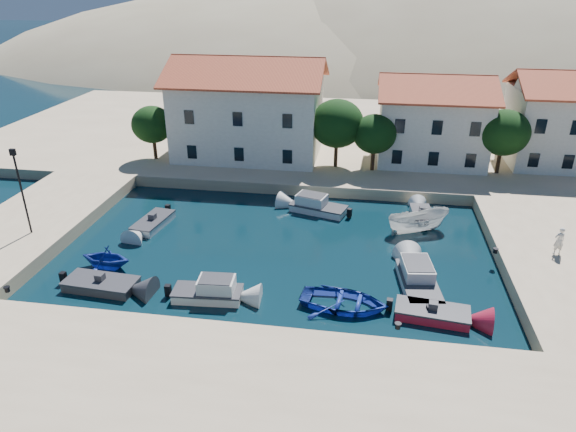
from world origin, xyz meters
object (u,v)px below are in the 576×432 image
Objects in this scene: rowboat_south at (344,307)px; boat_east at (417,232)px; building_left at (248,106)px; cabin_cruiser_south at (208,292)px; building_right at (562,117)px; cabin_cruiser_east at (419,282)px; pedestrian at (559,241)px; lamppost at (20,184)px; building_mid at (433,118)px.

boat_east reaches higher than rowboat_south.
cabin_cruiser_south is at bearing -83.22° from building_left.
building_right is 38.32m from cabin_cruiser_south.
cabin_cruiser_east is at bearing -54.24° from building_left.
boat_east is 9.66m from pedestrian.
cabin_cruiser_south is (14.43, -4.66, -4.28)m from lamppost.
cabin_cruiser_south is 12.97m from cabin_cruiser_east.
boat_east is at bearing 13.10° from lamppost.
building_left is 27.35m from rowboat_south.
boat_east is at bearing -97.66° from building_mid.
cabin_cruiser_south is (2.93, -24.66, -5.46)m from building_left.
pedestrian is at bearing 3.95° from lamppost.
lamppost is 1.46× the size of cabin_cruiser_south.
rowboat_south is 11.79m from boat_east.
lamppost reaches higher than cabin_cruiser_south.
pedestrian reaches higher than cabin_cruiser_east.
cabin_cruiser_east is at bearing -96.23° from building_mid.
lamppost is at bearing 79.12° from boat_east.
cabin_cruiser_east is (27.03, -1.57, -4.28)m from lamppost.
building_mid is (18.00, 1.00, -0.71)m from building_left.
rowboat_south is (-6.91, -25.29, -5.22)m from building_mid.
building_left reaches higher than rowboat_south.
building_mid is 26.73m from rowboat_south.
building_right is 1.83× the size of rowboat_south.
lamppost is at bearing -152.07° from building_right.
cabin_cruiser_south is 0.83× the size of rowboat_south.
boat_east is at bearing -37.18° from pedestrian.
building_mid is at bearing 55.71° from cabin_cruiser_south.
pedestrian is at bearing 14.36° from cabin_cruiser_south.
pedestrian reaches higher than boat_east.
building_mid is at bearing -31.64° from boat_east.
building_left is 25.42m from cabin_cruiser_south.
building_right is 1.76× the size of cabin_cruiser_east.
cabin_cruiser_east is at bearing 9.89° from cabin_cruiser_south.
building_right is at bearing -28.68° from rowboat_south.
rowboat_south is (11.09, -24.29, -5.94)m from building_left.
pedestrian is at bearing -70.24° from building_mid.
lamppost is (-29.50, -21.00, -0.47)m from building_mid.
pedestrian is at bearing -138.41° from boat_east.
building_left is 2.36× the size of lamppost.
building_left is 18.04m from building_mid.
boat_east is at bearing -17.78° from rowboat_south.
rowboat_south is at bearing -1.29° from cabin_cruiser_south.
cabin_cruiser_south reaches higher than boat_east.
building_mid is 2.04× the size of rowboat_south.
rowboat_south is at bearing -105.29° from building_mid.
lamppost reaches higher than cabin_cruiser_east.
building_left reaches higher than building_mid.
building_right reaches higher than rowboat_south.
boat_east is (16.04, -13.59, -5.94)m from building_left.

